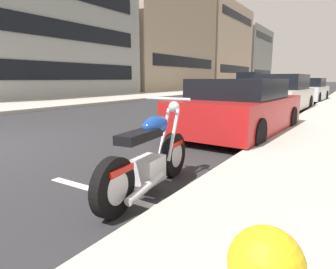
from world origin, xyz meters
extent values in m
cube|color=#ADA89E|center=(12.00, 7.16, 0.07)|extent=(120.00, 5.00, 0.14)
cube|color=silver|center=(0.00, -4.06, 0.00)|extent=(0.12, 2.20, 0.01)
cylinder|color=black|center=(0.97, -4.24, 0.30)|extent=(0.61, 0.17, 0.60)
cylinder|color=silver|center=(0.97, -4.24, 0.30)|extent=(0.34, 0.16, 0.33)
cylinder|color=black|center=(-0.38, -4.38, 0.30)|extent=(0.61, 0.17, 0.60)
cylinder|color=silver|center=(-0.38, -4.38, 0.30)|extent=(0.34, 0.16, 0.33)
cube|color=silver|center=(0.30, -4.31, 0.29)|extent=(0.43, 0.30, 0.30)
cube|color=black|center=(0.12, -4.33, 0.72)|extent=(0.70, 0.29, 0.10)
ellipsoid|color=navy|center=(0.48, -4.29, 0.78)|extent=(0.50, 0.29, 0.24)
cube|color=#B7190F|center=(-0.33, -4.38, 0.47)|extent=(0.38, 0.22, 0.06)
cube|color=#B7190F|center=(0.95, -4.24, 0.47)|extent=(0.34, 0.19, 0.06)
cylinder|color=silver|center=(0.82, -4.18, 0.62)|extent=(0.34, 0.08, 0.65)
cylinder|color=silver|center=(0.83, -4.32, 0.62)|extent=(0.34, 0.08, 0.65)
cylinder|color=silver|center=(0.80, -4.26, 1.08)|extent=(0.10, 0.62, 0.04)
sphere|color=silver|center=(0.99, -4.23, 0.96)|extent=(0.15, 0.15, 0.15)
cylinder|color=silver|center=(0.01, -4.48, 0.20)|extent=(0.71, 0.17, 0.16)
cube|color=#AD1919|center=(4.44, -3.99, 0.52)|extent=(4.13, 2.07, 0.72)
cube|color=black|center=(4.27, -3.99, 1.10)|extent=(2.14, 1.82, 0.44)
cylinder|color=black|center=(5.81, -3.20, 0.31)|extent=(0.63, 0.25, 0.62)
cylinder|color=black|center=(5.73, -4.91, 0.31)|extent=(0.63, 0.25, 0.62)
cylinder|color=black|center=(3.14, -3.07, 0.31)|extent=(0.63, 0.25, 0.62)
cylinder|color=black|center=(3.06, -4.79, 0.31)|extent=(0.63, 0.25, 0.62)
cube|color=beige|center=(10.12, -3.78, 0.54)|extent=(4.76, 1.93, 0.76)
cube|color=black|center=(10.17, -3.78, 1.21)|extent=(2.47, 1.71, 0.58)
cylinder|color=black|center=(11.69, -3.02, 0.31)|extent=(0.63, 0.24, 0.62)
cylinder|color=black|center=(11.64, -4.63, 0.31)|extent=(0.63, 0.24, 0.62)
cylinder|color=black|center=(8.60, -2.92, 0.31)|extent=(0.63, 0.24, 0.62)
cylinder|color=black|center=(8.54, -4.53, 0.31)|extent=(0.63, 0.24, 0.62)
cube|color=silver|center=(16.34, -3.92, 0.52)|extent=(4.14, 2.03, 0.72)
cube|color=black|center=(16.35, -3.92, 1.12)|extent=(1.96, 1.77, 0.48)
cylinder|color=black|center=(17.72, -3.17, 0.31)|extent=(0.63, 0.25, 0.62)
cylinder|color=black|center=(17.62, -4.82, 0.31)|extent=(0.63, 0.25, 0.62)
cylinder|color=black|center=(15.05, -3.02, 0.31)|extent=(0.63, 0.25, 0.62)
cylinder|color=black|center=(14.96, -4.67, 0.31)|extent=(0.63, 0.25, 0.62)
cube|color=#4C5156|center=(26.36, 1.72, 0.78)|extent=(2.22, 5.05, 0.99)
cube|color=black|center=(26.41, 2.61, 1.61)|extent=(1.91, 1.99, 0.67)
cylinder|color=black|center=(25.61, 3.45, 0.38)|extent=(0.31, 0.77, 0.76)
cylinder|color=black|center=(27.32, 3.34, 0.38)|extent=(0.31, 0.77, 0.76)
cylinder|color=black|center=(25.40, 0.10, 0.38)|extent=(0.31, 0.77, 0.76)
cylinder|color=black|center=(27.11, -0.01, 0.38)|extent=(0.31, 0.77, 0.76)
sphere|color=gold|center=(-1.50, -6.08, 0.76)|extent=(0.24, 0.24, 0.24)
cube|color=#939993|center=(10.41, 13.98, 4.08)|extent=(15.11, 9.04, 8.16)
cube|color=black|center=(10.41, 9.43, 1.80)|extent=(12.70, 0.06, 1.10)
cube|color=black|center=(10.41, 9.43, 4.32)|extent=(12.70, 0.06, 1.10)
cube|color=tan|center=(26.24, 14.45, 6.95)|extent=(15.24, 9.99, 13.90)
cube|color=black|center=(26.24, 9.43, 3.06)|extent=(12.80, 0.06, 1.10)
cube|color=beige|center=(42.02, 13.75, 6.16)|extent=(14.96, 8.59, 12.32)
cube|color=black|center=(42.02, 9.43, 2.71)|extent=(12.57, 0.06, 1.10)
cube|color=black|center=(42.02, 9.43, 10.35)|extent=(12.57, 0.06, 1.10)
cube|color=#939993|center=(57.51, 15.13, 5.48)|extent=(13.66, 11.34, 10.96)
cube|color=black|center=(57.51, 9.43, 2.41)|extent=(11.47, 0.06, 1.10)
cube|color=black|center=(57.51, 9.43, 9.21)|extent=(11.47, 0.06, 1.10)
camera|label=1|loc=(-2.35, -6.26, 1.33)|focal=31.19mm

